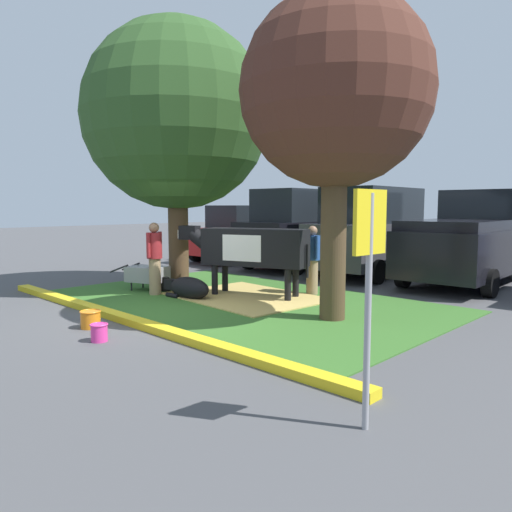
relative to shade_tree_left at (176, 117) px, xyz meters
The scene contains 18 objects.
ground_plane 4.90m from the shade_tree_left, 43.04° to the right, with size 80.00×80.00×0.00m, color #4C4C4F.
grass_island 4.71m from the shade_tree_left, ahead, with size 8.30×5.09×0.02m, color #386B28.
curb_yellow 5.44m from the shade_tree_left, 50.25° to the right, with size 9.50×0.24×0.12m, color yellow.
hay_bedding 4.61m from the shade_tree_left, ahead, with size 3.20×2.40×0.04m, color tan.
shade_tree_left is the anchor object (origin of this frame).
shade_tree_right 4.67m from the shade_tree_left, ahead, with size 3.27×3.27×5.56m.
cow_holstein 3.69m from the shade_tree_left, ahead, with size 3.03×1.50×1.55m.
calf_lying 4.15m from the shade_tree_left, 29.30° to the right, with size 1.32×0.56×0.48m.
person_handler 4.65m from the shade_tree_left, 26.95° to the left, with size 0.48×0.34×1.56m.
person_visitor_near 3.40m from the shade_tree_left, 66.29° to the right, with size 0.34×0.50×1.63m.
wheelbarrow 3.80m from the shade_tree_left, 101.93° to the right, with size 1.60×0.99×0.63m.
parking_sign 8.48m from the shade_tree_left, 24.94° to the right, with size 0.06×0.44×2.14m.
bucket_orange 5.64m from the shade_tree_left, 57.65° to the right, with size 0.34×0.34×0.29m.
bucket_pink 6.19m from the shade_tree_left, 50.97° to the right, with size 0.27×0.27×0.26m.
sedan_red 6.92m from the shade_tree_left, 121.42° to the left, with size 2.16×4.47×2.02m.
suv_black 5.92m from the shade_tree_left, 93.97° to the left, with size 2.27×4.67×2.52m.
suv_dark_grey 6.41m from the shade_tree_left, 67.69° to the left, with size 2.27×4.67×2.52m.
pickup_truck_black 8.10m from the shade_tree_left, 49.93° to the left, with size 2.39×5.48×2.42m.
Camera 1 is at (7.55, -5.23, 1.99)m, focal length 33.83 mm.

